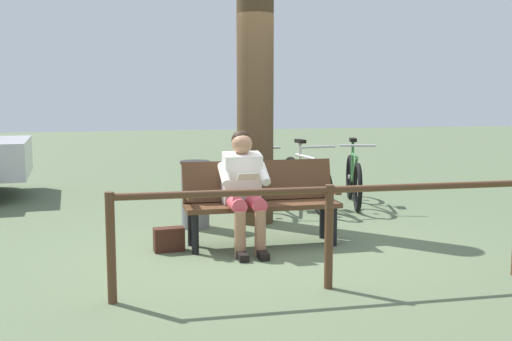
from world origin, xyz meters
TOP-DOWN VIEW (x-y plane):
  - ground_plane at (0.00, 0.00)m, footprint 40.00×40.00m
  - bench at (-0.04, -0.22)m, footprint 1.61×0.50m
  - person_reading at (0.18, -0.05)m, footprint 0.49×0.77m
  - handbag at (0.93, -0.13)m, footprint 0.31×0.17m
  - tree_trunk at (-0.21, -1.28)m, footprint 0.44×0.44m
  - litter_bin at (0.54, -1.14)m, footprint 0.34×0.34m
  - bicycle_purple at (-1.82, -2.10)m, footprint 0.60×1.63m
  - bicycle_red at (-1.09, -2.04)m, footprint 0.48×1.68m
  - bicycle_black at (-0.52, -2.09)m, footprint 0.63×1.62m
  - railing_fence at (-0.24, 1.32)m, footprint 3.48×0.11m

SIDE VIEW (x-z plane):
  - ground_plane at x=0.00m, z-range 0.00..0.00m
  - handbag at x=0.93m, z-range 0.00..0.24m
  - bicycle_purple at x=-1.82m, z-range -0.11..0.83m
  - bicycle_red at x=-1.09m, z-range -0.11..0.83m
  - bicycle_black at x=-0.52m, z-range -0.11..0.83m
  - litter_bin at x=0.54m, z-range 0.00..0.79m
  - bench at x=-0.04m, z-range 0.07..0.94m
  - railing_fence at x=-0.24m, z-range 0.18..1.03m
  - person_reading at x=0.18m, z-range 0.06..1.27m
  - tree_trunk at x=-0.21m, z-range 0.00..3.05m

